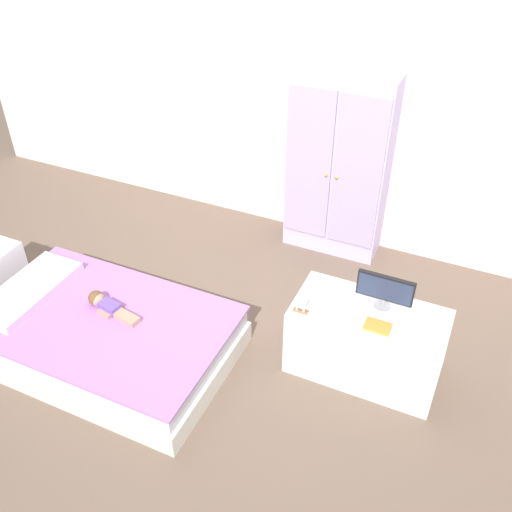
{
  "coord_description": "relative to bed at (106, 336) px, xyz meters",
  "views": [
    {
      "loc": [
        1.24,
        -2.21,
        2.64
      ],
      "look_at": [
        0.1,
        0.29,
        0.59
      ],
      "focal_mm": 39.52,
      "sensor_mm": 36.0,
      "label": 1
    }
  ],
  "objects": [
    {
      "name": "book_orange",
      "position": [
        1.57,
        0.44,
        0.33
      ],
      "size": [
        0.15,
        0.1,
        0.02
      ],
      "primitive_type": "cube",
      "color": "orange",
      "rests_on": "tv_stand"
    },
    {
      "name": "back_wall",
      "position": [
        0.66,
        1.89,
        1.21
      ],
      "size": [
        6.4,
        0.05,
        2.7
      ],
      "primitive_type": "cube",
      "color": "silver",
      "rests_on": "ground_plane"
    },
    {
      "name": "wardrobe",
      "position": [
        0.91,
        1.7,
        0.56
      ],
      "size": [
        0.73,
        0.3,
        1.41
      ],
      "color": "silver",
      "rests_on": "ground_plane"
    },
    {
      "name": "rocking_horse_toy",
      "position": [
        1.14,
        0.39,
        0.37
      ],
      "size": [
        0.09,
        0.04,
        0.11
      ],
      "color": "#8E6642",
      "rests_on": "tv_stand"
    },
    {
      "name": "doll",
      "position": [
        -0.04,
        0.09,
        0.18
      ],
      "size": [
        0.39,
        0.15,
        0.1
      ],
      "color": "#6B4CB2",
      "rests_on": "bed"
    },
    {
      "name": "ground_plane",
      "position": [
        0.66,
        0.31,
        -0.15
      ],
      "size": [
        10.0,
        10.0,
        0.02
      ],
      "primitive_type": "cube",
      "color": "brown"
    },
    {
      "name": "bed",
      "position": [
        0.0,
        0.0,
        0.0
      ],
      "size": [
        1.55,
        0.97,
        0.29
      ],
      "color": "silver",
      "rests_on": "ground_plane"
    },
    {
      "name": "tv_stand",
      "position": [
        1.5,
        0.54,
        0.09
      ],
      "size": [
        0.88,
        0.45,
        0.46
      ],
      "primitive_type": "cube",
      "color": "silver",
      "rests_on": "ground_plane"
    },
    {
      "name": "pillow",
      "position": [
        -0.57,
        0.0,
        0.18
      ],
      "size": [
        0.32,
        0.7,
        0.06
      ],
      "primitive_type": "cube",
      "color": "silver",
      "rests_on": "bed"
    },
    {
      "name": "tv_monitor",
      "position": [
        1.55,
        0.61,
        0.45
      ],
      "size": [
        0.33,
        0.1,
        0.22
      ],
      "color": "#99999E",
      "rests_on": "tv_stand"
    }
  ]
}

